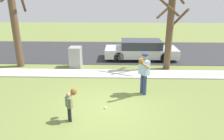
% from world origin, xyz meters
% --- Properties ---
extents(ground_plane, '(48.00, 48.00, 0.00)m').
position_xyz_m(ground_plane, '(0.00, 3.50, 0.00)').
color(ground_plane, olive).
extents(sidewalk_strip, '(36.00, 1.20, 0.06)m').
position_xyz_m(sidewalk_strip, '(0.00, 3.60, 0.03)').
color(sidewalk_strip, beige).
rests_on(sidewalk_strip, ground).
extents(road_surface, '(36.00, 6.80, 0.02)m').
position_xyz_m(road_surface, '(0.00, 8.60, 0.01)').
color(road_surface, '#2D2D30').
rests_on(road_surface, ground).
extents(person_adult, '(0.55, 0.86, 1.73)m').
position_xyz_m(person_adult, '(1.44, 1.22, 1.08)').
color(person_adult, navy).
rests_on(person_adult, ground).
extents(person_child, '(0.37, 0.56, 1.05)m').
position_xyz_m(person_child, '(-1.11, -0.79, 0.68)').
color(person_child, black).
rests_on(person_child, ground).
extents(baseball, '(0.07, 0.07, 0.07)m').
position_xyz_m(baseball, '(-0.04, -0.03, 0.04)').
color(baseball, white).
rests_on(baseball, ground).
extents(utility_cabinet, '(0.64, 0.74, 1.19)m').
position_xyz_m(utility_cabinet, '(-2.03, 4.73, 0.59)').
color(utility_cabinet, gray).
rests_on(utility_cabinet, ground).
extents(street_tree_near, '(1.84, 1.88, 4.34)m').
position_xyz_m(street_tree_near, '(3.14, 4.60, 2.33)').
color(street_tree_near, brown).
rests_on(street_tree_near, ground).
extents(street_tree_far, '(1.85, 1.88, 5.47)m').
position_xyz_m(street_tree_far, '(-5.32, 4.81, 2.90)').
color(street_tree_far, brown).
rests_on(street_tree_far, ground).
extents(parked_sedan_silver, '(4.60, 1.80, 1.23)m').
position_xyz_m(parked_sedan_silver, '(1.87, 6.56, 0.62)').
color(parked_sedan_silver, silver).
rests_on(parked_sedan_silver, road_surface).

